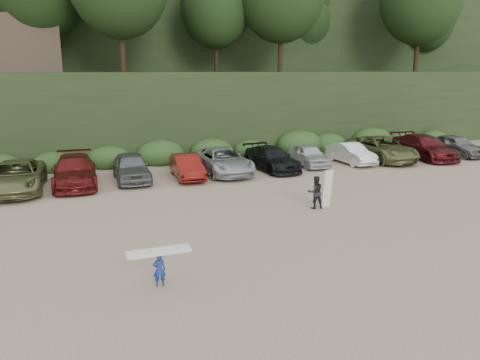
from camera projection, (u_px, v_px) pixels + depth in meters
name	position (u px, v px, depth m)	size (l,w,h in m)	color
ground	(293.00, 224.00, 19.12)	(120.00, 120.00, 0.00)	tan
hillside_backdrop	(135.00, 20.00, 49.04)	(90.00, 41.50, 28.00)	black
parked_cars	(231.00, 161.00, 28.35)	(37.15, 6.36, 1.65)	#B8B7BC
child_surfer	(159.00, 262.00, 13.50)	(1.84, 0.52, 1.11)	navy
adult_surfer	(316.00, 192.00, 21.18)	(1.23, 0.68, 1.78)	black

